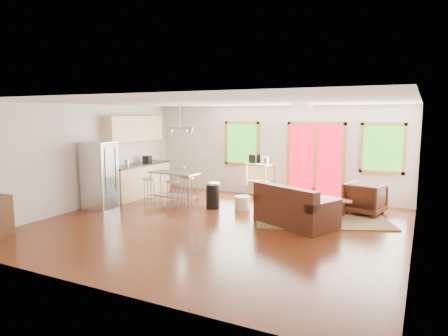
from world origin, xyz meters
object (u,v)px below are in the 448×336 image
at_px(refrigerator, 100,176).
at_px(kitchen_cart, 259,168).
at_px(island, 174,182).
at_px(loveseat, 294,210).
at_px(rug, 319,216).
at_px(coffee_table, 321,200).
at_px(armchair, 365,197).
at_px(ottoman, 304,200).

height_order(refrigerator, kitchen_cart, refrigerator).
bearing_deg(island, loveseat, -9.45).
bearing_deg(refrigerator, island, 36.25).
height_order(rug, island, island).
bearing_deg(island, coffee_table, 8.40).
distance_m(rug, coffee_table, 0.38).
relative_size(armchair, island, 0.61).
relative_size(rug, kitchen_cart, 2.45).
xyz_separation_m(ottoman, refrigerator, (-4.51, -2.46, 0.66)).
height_order(island, kitchen_cart, kitchen_cart).
distance_m(refrigerator, kitchen_cart, 4.43).
height_order(coffee_table, ottoman, coffee_table).
xyz_separation_m(refrigerator, island, (1.37, 1.25, -0.25)).
distance_m(loveseat, refrigerator, 4.87).
relative_size(ottoman, kitchen_cart, 0.45).
height_order(armchair, kitchen_cart, kitchen_cart).
xyz_separation_m(rug, kitchen_cart, (-2.16, 1.65, 0.80)).
xyz_separation_m(island, kitchen_cart, (1.57, 2.06, 0.23)).
distance_m(loveseat, kitchen_cart, 3.26).
bearing_deg(rug, refrigerator, -162.00).
relative_size(coffee_table, kitchen_cart, 1.02).
height_order(coffee_table, refrigerator, refrigerator).
relative_size(rug, coffee_table, 2.40).
bearing_deg(island, armchair, 13.81).
distance_m(rug, loveseat, 1.07).
relative_size(coffee_table, island, 0.88).
relative_size(armchair, kitchen_cart, 0.71).
relative_size(coffee_table, armchair, 1.44).
distance_m(rug, armchair, 1.24).
height_order(ottoman, refrigerator, refrigerator).
bearing_deg(coffee_table, rug, -89.63).
xyz_separation_m(rug, coffee_table, (-0.00, 0.15, 0.35)).
bearing_deg(armchair, island, 26.98).
height_order(rug, armchair, armchair).
bearing_deg(ottoman, coffee_table, -47.98).
xyz_separation_m(coffee_table, island, (-3.73, -0.55, 0.22)).
bearing_deg(refrigerator, coffee_table, 13.27).
height_order(armchair, ottoman, armchair).
height_order(ottoman, kitchen_cart, kitchen_cart).
height_order(loveseat, coffee_table, loveseat).
relative_size(coffee_table, refrigerator, 0.72).
distance_m(rug, ottoman, 1.01).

